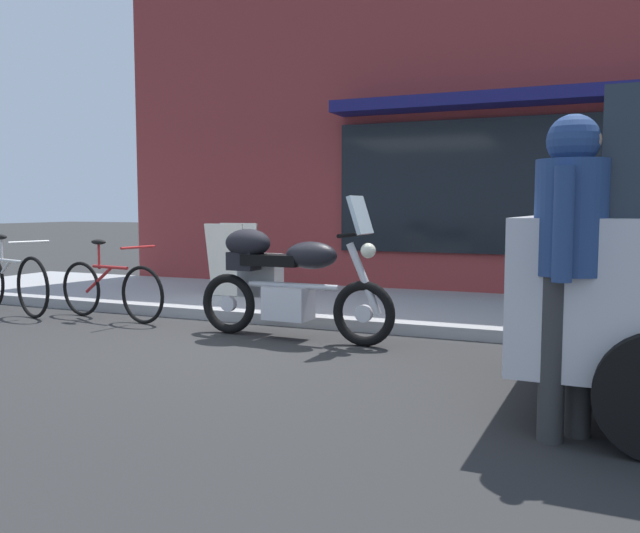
{
  "coord_description": "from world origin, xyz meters",
  "views": [
    {
      "loc": [
        3.22,
        -5.29,
        1.28
      ],
      "look_at": [
        0.68,
        0.65,
        0.7
      ],
      "focal_mm": 37.42,
      "sensor_mm": 36.0,
      "label": 1
    }
  ],
  "objects_px": {
    "sandwich_board_sign": "(231,260)",
    "pedestrian_walking": "(571,237)",
    "touring_motorcycle": "(282,277)",
    "parked_bicycle": "(110,289)",
    "second_bicycle_by_cafe": "(10,281)"
  },
  "relations": [
    {
      "from": "pedestrian_walking",
      "to": "second_bicycle_by_cafe",
      "type": "relative_size",
      "value": 1.03
    },
    {
      "from": "pedestrian_walking",
      "to": "second_bicycle_by_cafe",
      "type": "xyz_separation_m",
      "value": [
        -6.37,
        2.0,
        -0.73
      ]
    },
    {
      "from": "sandwich_board_sign",
      "to": "pedestrian_walking",
      "type": "bearing_deg",
      "value": -40.34
    },
    {
      "from": "touring_motorcycle",
      "to": "second_bicycle_by_cafe",
      "type": "distance_m",
      "value": 3.67
    },
    {
      "from": "parked_bicycle",
      "to": "sandwich_board_sign",
      "type": "height_order",
      "value": "sandwich_board_sign"
    },
    {
      "from": "touring_motorcycle",
      "to": "pedestrian_walking",
      "type": "height_order",
      "value": "pedestrian_walking"
    },
    {
      "from": "touring_motorcycle",
      "to": "second_bicycle_by_cafe",
      "type": "xyz_separation_m",
      "value": [
        -3.67,
        0.05,
        -0.21
      ]
    },
    {
      "from": "parked_bicycle",
      "to": "second_bicycle_by_cafe",
      "type": "relative_size",
      "value": 0.95
    },
    {
      "from": "pedestrian_walking",
      "to": "sandwich_board_sign",
      "type": "relative_size",
      "value": 1.88
    },
    {
      "from": "touring_motorcycle",
      "to": "parked_bicycle",
      "type": "height_order",
      "value": "touring_motorcycle"
    },
    {
      "from": "pedestrian_walking",
      "to": "sandwich_board_sign",
      "type": "xyz_separation_m",
      "value": [
        -4.28,
        3.64,
        -0.52
      ]
    },
    {
      "from": "second_bicycle_by_cafe",
      "to": "touring_motorcycle",
      "type": "bearing_deg",
      "value": -0.82
    },
    {
      "from": "parked_bicycle",
      "to": "sandwich_board_sign",
      "type": "xyz_separation_m",
      "value": [
        0.68,
        1.52,
        0.24
      ]
    },
    {
      "from": "touring_motorcycle",
      "to": "second_bicycle_by_cafe",
      "type": "bearing_deg",
      "value": 179.18
    },
    {
      "from": "parked_bicycle",
      "to": "pedestrian_walking",
      "type": "distance_m",
      "value": 5.45
    }
  ]
}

